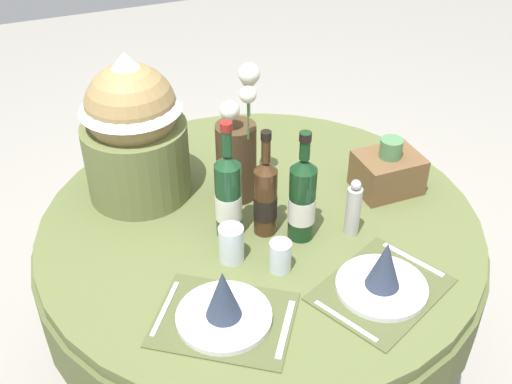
# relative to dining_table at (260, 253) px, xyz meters

# --- Properties ---
(ground) EXTENTS (8.00, 8.00, 0.00)m
(ground) POSITION_rel_dining_table_xyz_m (0.00, 0.00, -0.59)
(ground) COLOR #9E998E
(dining_table) EXTENTS (1.35, 1.35, 0.72)m
(dining_table) POSITION_rel_dining_table_xyz_m (0.00, 0.00, 0.00)
(dining_table) COLOR #5B6638
(dining_table) RESTS_ON ground
(place_setting_left) EXTENTS (0.43, 0.41, 0.16)m
(place_setting_left) POSITION_rel_dining_table_xyz_m (-0.23, -0.34, 0.18)
(place_setting_left) COLOR #4E562F
(place_setting_left) RESTS_ON dining_table
(place_setting_right) EXTENTS (0.42, 0.38, 0.16)m
(place_setting_right) POSITION_rel_dining_table_xyz_m (0.18, -0.39, 0.18)
(place_setting_right) COLOR #4E562F
(place_setting_right) RESTS_ON dining_table
(flower_vase) EXTENTS (0.15, 0.20, 0.42)m
(flower_vase) POSITION_rel_dining_table_xyz_m (-0.02, 0.15, 0.29)
(flower_vase) COLOR #47331E
(flower_vase) RESTS_ON dining_table
(wine_bottle_left) EXTENTS (0.08, 0.08, 0.37)m
(wine_bottle_left) POSITION_rel_dining_table_xyz_m (-0.11, -0.03, 0.27)
(wine_bottle_left) COLOR #194223
(wine_bottle_left) RESTS_ON dining_table
(wine_bottle_centre) EXTENTS (0.08, 0.08, 0.34)m
(wine_bottle_centre) POSITION_rel_dining_table_xyz_m (0.08, -0.11, 0.27)
(wine_bottle_centre) COLOR #143819
(wine_bottle_centre) RESTS_ON dining_table
(wine_bottle_right) EXTENTS (0.07, 0.07, 0.34)m
(wine_bottle_right) POSITION_rel_dining_table_xyz_m (-0.01, -0.05, 0.26)
(wine_bottle_right) COLOR #422814
(wine_bottle_right) RESTS_ON dining_table
(tumbler_near_left) EXTENTS (0.07, 0.07, 0.11)m
(tumbler_near_left) POSITION_rel_dining_table_xyz_m (-0.14, -0.13, 0.19)
(tumbler_near_left) COLOR silver
(tumbler_near_left) RESTS_ON dining_table
(tumbler_near_right) EXTENTS (0.06, 0.06, 0.09)m
(tumbler_near_right) POSITION_rel_dining_table_xyz_m (-0.03, -0.22, 0.18)
(tumbler_near_right) COLOR silver
(tumbler_near_right) RESTS_ON dining_table
(pepper_mill) EXTENTS (0.04, 0.04, 0.19)m
(pepper_mill) POSITION_rel_dining_table_xyz_m (0.22, -0.16, 0.22)
(pepper_mill) COLOR #B7B2AD
(pepper_mill) RESTS_ON dining_table
(gift_tub_back_left) EXTENTS (0.32, 0.32, 0.47)m
(gift_tub_back_left) POSITION_rel_dining_table_xyz_m (-0.30, 0.28, 0.38)
(gift_tub_back_left) COLOR olive
(gift_tub_back_left) RESTS_ON dining_table
(woven_basket_side_right) EXTENTS (0.20, 0.16, 0.18)m
(woven_basket_side_right) POSITION_rel_dining_table_xyz_m (0.43, -0.00, 0.20)
(woven_basket_side_right) COLOR brown
(woven_basket_side_right) RESTS_ON dining_table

